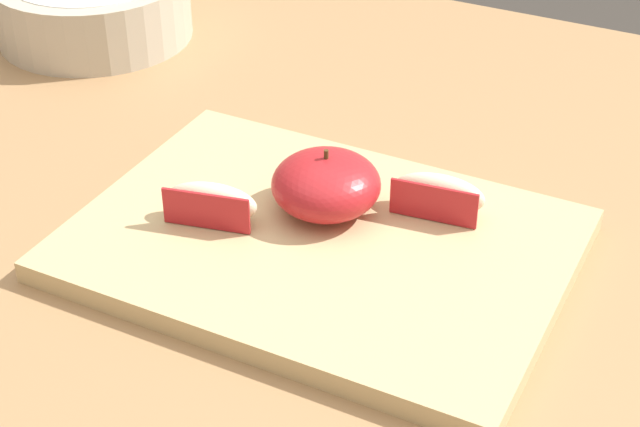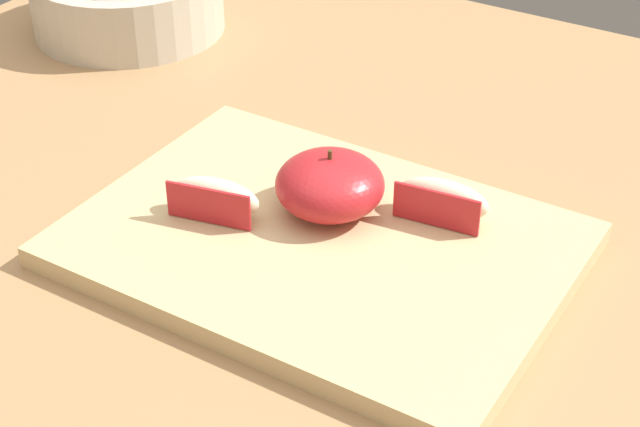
% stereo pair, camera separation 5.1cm
% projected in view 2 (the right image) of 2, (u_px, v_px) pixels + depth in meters
% --- Properties ---
extents(dining_table, '(1.15, 0.89, 0.74)m').
position_uv_depth(dining_table, '(371.00, 314.00, 0.88)').
color(dining_table, '#9E754C').
rests_on(dining_table, ground_plane).
extents(cutting_board, '(0.36, 0.26, 0.02)m').
position_uv_depth(cutting_board, '(320.00, 245.00, 0.76)').
color(cutting_board, tan).
rests_on(cutting_board, dining_table).
extents(apple_half_skin_up, '(0.08, 0.08, 0.05)m').
position_uv_depth(apple_half_skin_up, '(330.00, 185.00, 0.77)').
color(apple_half_skin_up, '#B21E23').
rests_on(apple_half_skin_up, cutting_board).
extents(apple_wedge_middle, '(0.08, 0.04, 0.03)m').
position_uv_depth(apple_wedge_middle, '(215.00, 198.00, 0.77)').
color(apple_wedge_middle, beige).
rests_on(apple_wedge_middle, cutting_board).
extents(apple_wedge_right, '(0.07, 0.03, 0.03)m').
position_uv_depth(apple_wedge_right, '(441.00, 201.00, 0.77)').
color(apple_wedge_right, beige).
rests_on(apple_wedge_right, cutting_board).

